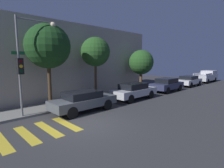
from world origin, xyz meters
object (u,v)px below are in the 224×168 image
tree_far_end (141,62)px  sedan_near_corner (84,100)px  traffic_light_pole (28,55)px  tree_midblock (95,52)px  sedan_far_end (167,84)px  tree_near_corner (48,46)px  sedan_tail_of_row (189,80)px  pickup_truck (206,76)px  sedan_middle (134,91)px

tree_far_end → sedan_near_corner: bearing=-166.7°
traffic_light_pole → tree_midblock: size_ratio=1.10×
tree_midblock → sedan_near_corner: bearing=-142.1°
sedan_far_end → tree_near_corner: bearing=170.0°
sedan_tail_of_row → pickup_truck: bearing=0.0°
sedan_near_corner → tree_near_corner: 4.37m
pickup_truck → tree_near_corner: (-24.92, 2.17, 3.39)m
sedan_near_corner → sedan_far_end: size_ratio=1.00×
sedan_tail_of_row → tree_near_corner: (-18.25, 2.17, 3.56)m
sedan_middle → sedan_tail_of_row: sedan_middle is taller
sedan_middle → tree_near_corner: bearing=161.7°
sedan_tail_of_row → tree_near_corner: tree_near_corner is taller
traffic_light_pole → sedan_far_end: size_ratio=1.31×
sedan_near_corner → sedan_tail_of_row: size_ratio=0.99×
sedan_tail_of_row → sedan_middle: bearing=-180.0°
traffic_light_pole → sedan_far_end: 14.33m
sedan_tail_of_row → tree_far_end: bearing=164.4°
traffic_light_pole → sedan_middle: (8.21, -1.27, -2.93)m
sedan_middle → tree_far_end: size_ratio=1.00×
sedan_tail_of_row → tree_far_end: 8.42m
tree_near_corner → sedan_middle: bearing=-18.3°
sedan_tail_of_row → tree_midblock: bearing=171.3°
tree_near_corner → tree_far_end: size_ratio=1.28×
sedan_far_end → sedan_near_corner: bearing=180.0°
sedan_near_corner → pickup_truck: 23.63m
tree_far_end → sedan_tail_of_row: bearing=-15.6°
traffic_light_pole → tree_far_end: size_ratio=1.29×
sedan_far_end → tree_midblock: bearing=165.3°
tree_near_corner → tree_midblock: bearing=0.0°
sedan_middle → pickup_truck: (18.33, 0.00, 0.16)m
sedan_near_corner → pickup_truck: (23.63, 0.00, 0.18)m
sedan_near_corner → sedan_tail_of_row: bearing=0.0°
sedan_tail_of_row → tree_near_corner: size_ratio=0.77×
sedan_tail_of_row → pickup_truck: 6.68m
traffic_light_pole → sedan_middle: traffic_light_pole is taller
tree_near_corner → tree_far_end: 10.55m
sedan_middle → pickup_truck: size_ratio=0.82×
sedan_near_corner → sedan_tail_of_row: (16.96, 0.00, 0.01)m
sedan_middle → tree_far_end: tree_far_end is taller
sedan_middle → sedan_tail_of_row: (11.66, 0.00, -0.01)m
sedan_far_end → pickup_truck: (12.57, 0.00, 0.14)m
sedan_tail_of_row → tree_midblock: (-14.16, 2.17, 3.33)m
sedan_tail_of_row → traffic_light_pole: bearing=176.3°
sedan_far_end → tree_far_end: tree_far_end is taller
sedan_middle → tree_far_end: 5.08m
pickup_truck → tree_midblock: tree_midblock is taller
sedan_middle → sedan_far_end: 5.77m
traffic_light_pole → tree_far_end: bearing=4.2°
sedan_tail_of_row → pickup_truck: pickup_truck is taller
tree_near_corner → tree_midblock: size_ratio=1.10×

